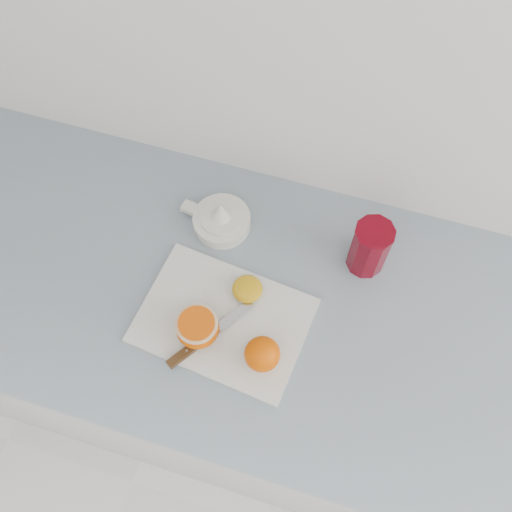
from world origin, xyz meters
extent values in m
cube|color=silver|center=(0.00, 2.00, 1.35)|extent=(4.00, 0.04, 2.70)
cube|color=silver|center=(-0.07, 1.70, 0.43)|extent=(2.28, 0.60, 0.86)
cube|color=gray|center=(-0.07, 1.70, 0.88)|extent=(2.34, 0.64, 0.03)
cube|color=silver|center=(-0.19, 1.64, 0.90)|extent=(0.35, 0.26, 0.01)
sphere|color=#F24A00|center=(-0.09, 1.58, 0.94)|extent=(0.07, 0.07, 0.07)
ellipsoid|color=#F24A00|center=(-0.23, 1.60, 0.92)|extent=(0.08, 0.08, 0.05)
cylinder|color=beige|center=(-0.23, 1.60, 0.95)|extent=(0.08, 0.08, 0.00)
cylinder|color=#FF4F00|center=(-0.23, 1.60, 0.95)|extent=(0.07, 0.07, 0.00)
ellipsoid|color=#C7950F|center=(-0.16, 1.71, 0.92)|extent=(0.06, 0.06, 0.03)
cylinder|color=orange|center=(-0.16, 1.71, 0.92)|extent=(0.05, 0.05, 0.00)
cube|color=#493211|center=(-0.23, 1.55, 0.91)|extent=(0.06, 0.08, 0.01)
cube|color=#B7B7BC|center=(-0.18, 1.64, 0.91)|extent=(0.08, 0.10, 0.00)
cylinder|color=#B7B7BC|center=(-0.23, 1.55, 0.91)|extent=(0.01, 0.01, 0.01)
cylinder|color=white|center=(-0.26, 1.84, 0.91)|extent=(0.12, 0.12, 0.03)
cylinder|color=white|center=(-0.26, 1.84, 0.92)|extent=(0.09, 0.09, 0.01)
cone|color=white|center=(-0.26, 1.84, 0.95)|extent=(0.04, 0.04, 0.05)
cube|color=white|center=(-0.34, 1.86, 0.91)|extent=(0.04, 0.03, 0.01)
ellipsoid|color=#D43E00|center=(-0.25, 1.84, 0.93)|extent=(0.01, 0.01, 0.00)
ellipsoid|color=#D43E00|center=(-0.27, 1.86, 0.93)|extent=(0.01, 0.01, 0.00)
ellipsoid|color=#D43E00|center=(-0.27, 1.83, 0.93)|extent=(0.01, 0.01, 0.00)
ellipsoid|color=#D43E00|center=(-0.25, 1.85, 0.93)|extent=(0.01, 0.01, 0.00)
cylinder|color=#68010F|center=(0.05, 1.85, 0.95)|extent=(0.08, 0.08, 0.13)
cylinder|color=#FF8A00|center=(0.05, 1.85, 0.90)|extent=(0.06, 0.06, 0.02)
cylinder|color=#68010F|center=(0.05, 1.85, 1.02)|extent=(0.08, 0.08, 0.00)
camera|label=1|loc=(-0.01, 1.27, 1.96)|focal=40.00mm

